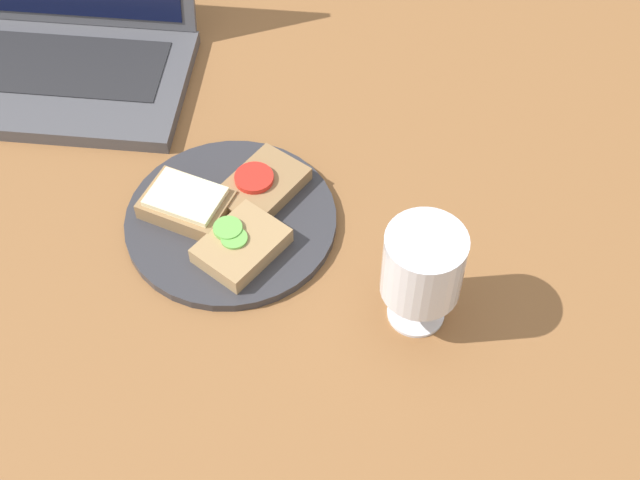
{
  "coord_description": "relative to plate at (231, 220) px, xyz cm",
  "views": [
    {
      "loc": [
        9.64,
        -62.38,
        84.77
      ],
      "look_at": [
        3.62,
        -3.85,
        8.0
      ],
      "focal_mm": 50.0,
      "sensor_mm": 36.0,
      "label": 1
    }
  ],
  "objects": [
    {
      "name": "wooden_table",
      "position": [
        7.38,
        -1.31,
        -2.08
      ],
      "size": [
        140.0,
        140.0,
        3.0
      ],
      "primitive_type": "cube",
      "color": "brown",
      "rests_on": "ground"
    },
    {
      "name": "plate",
      "position": [
        0.0,
        0.0,
        0.0
      ],
      "size": [
        24.7,
        24.7,
        1.17
      ],
      "primitive_type": "cylinder",
      "color": "#333338",
      "rests_on": "wooden_table"
    },
    {
      "name": "sandwich_with_tomato",
      "position": [
        2.97,
        4.22,
        1.61
      ],
      "size": [
        11.56,
        12.78,
        2.49
      ],
      "color": "#937047",
      "rests_on": "plate"
    },
    {
      "name": "sandwich_with_cheese",
      "position": [
        -5.16,
        0.54,
        1.92
      ],
      "size": [
        11.45,
        9.71,
        2.83
      ],
      "color": "#937047",
      "rests_on": "plate"
    },
    {
      "name": "sandwich_with_cucumber",
      "position": [
        2.04,
        -4.69,
        1.71
      ],
      "size": [
        11.2,
        11.9,
        2.6
      ],
      "color": "#A88456",
      "rests_on": "plate"
    },
    {
      "name": "wine_glass",
      "position": [
        22.0,
        -10.33,
        7.81
      ],
      "size": [
        8.39,
        8.39,
        13.2
      ],
      "color": "white",
      "rests_on": "wooden_table"
    },
    {
      "name": "laptop",
      "position": [
        -27.43,
        24.54,
        3.2
      ],
      "size": [
        35.68,
        25.99,
        20.0
      ],
      "color": "#4C4C51",
      "rests_on": "wooden_table"
    }
  ]
}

